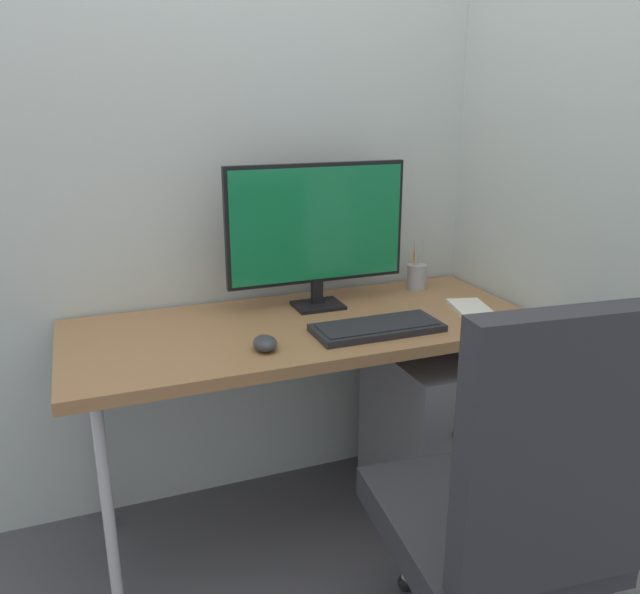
{
  "coord_description": "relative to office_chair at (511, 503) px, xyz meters",
  "views": [
    {
      "loc": [
        -0.63,
        -1.77,
        1.41
      ],
      "look_at": [
        0.03,
        -0.06,
        0.84
      ],
      "focal_mm": 35.66,
      "sensor_mm": 36.0,
      "label": 1
    }
  ],
  "objects": [
    {
      "name": "ground_plane",
      "position": [
        -0.22,
        0.78,
        -0.53
      ],
      "size": [
        8.0,
        8.0,
        0.0
      ],
      "primitive_type": "plane",
      "color": "#4C4C51"
    },
    {
      "name": "wall_back",
      "position": [
        -0.22,
        1.12,
        0.87
      ],
      "size": [
        2.61,
        0.04,
        2.8
      ],
      "primitive_type": "cube",
      "color": "#B7C1BC",
      "rests_on": "ground_plane"
    },
    {
      "name": "wall_side_right",
      "position": [
        0.54,
        0.61,
        0.87
      ],
      "size": [
        0.04,
        1.77,
        2.8
      ],
      "primitive_type": "cube",
      "color": "#B7C1BC",
      "rests_on": "ground_plane"
    },
    {
      "name": "desk",
      "position": [
        -0.22,
        0.78,
        0.15
      ],
      "size": [
        1.46,
        0.62,
        0.74
      ],
      "color": "#996B42",
      "rests_on": "ground_plane"
    },
    {
      "name": "office_chair",
      "position": [
        0.0,
        0.0,
        0.0
      ],
      "size": [
        0.55,
        0.59,
        1.04
      ],
      "color": "black",
      "rests_on": "ground_plane"
    },
    {
      "name": "filing_cabinet",
      "position": [
        0.27,
        0.73,
        -0.24
      ],
      "size": [
        0.41,
        0.48,
        0.59
      ],
      "color": "slate",
      "rests_on": "ground_plane"
    },
    {
      "name": "monitor",
      "position": [
        -0.12,
        0.92,
        0.47
      ],
      "size": [
        0.61,
        0.13,
        0.48
      ],
      "color": "black",
      "rests_on": "desk"
    },
    {
      "name": "keyboard",
      "position": [
        -0.04,
        0.63,
        0.21
      ],
      "size": [
        0.39,
        0.17,
        0.02
      ],
      "color": "black",
      "rests_on": "desk"
    },
    {
      "name": "mouse",
      "position": [
        -0.39,
        0.61,
        0.22
      ],
      "size": [
        0.07,
        0.1,
        0.04
      ],
      "primitive_type": "ellipsoid",
      "rotation": [
        0.0,
        0.0,
        -0.08
      ],
      "color": "#333338",
      "rests_on": "desk"
    },
    {
      "name": "pen_holder",
      "position": [
        0.3,
        0.98,
        0.25
      ],
      "size": [
        0.07,
        0.07,
        0.18
      ],
      "color": "#9EA0A5",
      "rests_on": "desk"
    },
    {
      "name": "notebook",
      "position": [
        0.33,
        0.66,
        0.21
      ],
      "size": [
        0.17,
        0.26,
        0.02
      ],
      "primitive_type": "cube",
      "rotation": [
        0.0,
        0.0,
        -0.25
      ],
      "color": "silver",
      "rests_on": "desk"
    }
  ]
}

